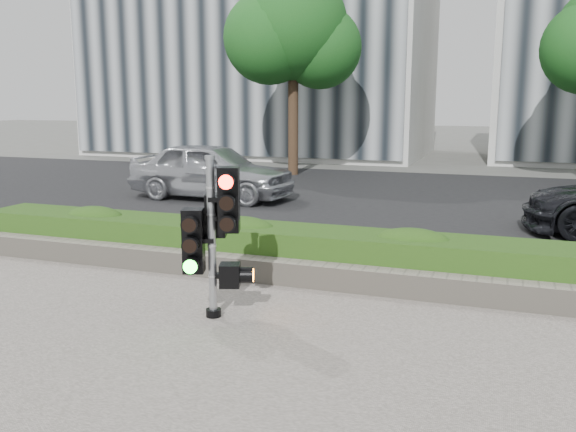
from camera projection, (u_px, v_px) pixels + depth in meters
The scene contains 9 objects.
ground at pixel (248, 333), 7.07m from camera, with size 120.00×120.00×0.00m, color #51514C.
road at pixel (396, 201), 16.31m from camera, with size 60.00×13.00×0.02m, color black.
curb at pixel (324, 262), 9.97m from camera, with size 60.00×0.25×0.12m, color gray.
stone_wall at pixel (300, 273), 8.79m from camera, with size 12.00×0.32×0.34m, color gray.
hedge at pixel (314, 252), 9.36m from camera, with size 12.00×1.00×0.68m, color #4B7423.
building_left at pixel (264, 0), 29.91m from camera, with size 16.00×9.00×15.00m, color #B7B7B2.
tree_left at pixel (293, 30), 21.08m from camera, with size 4.61×4.03×7.34m.
traffic_signal at pixel (214, 229), 7.36m from camera, with size 0.73×0.63×1.99m.
car_silver at pixel (211, 170), 16.44m from camera, with size 1.82×4.52×1.54m, color #B2B4BA.
Camera 1 is at (2.69, -6.14, 2.66)m, focal length 38.00 mm.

